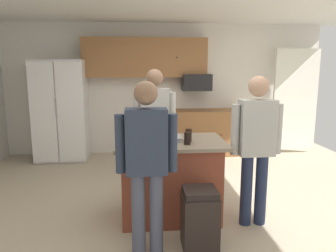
% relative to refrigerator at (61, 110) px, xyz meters
% --- Properties ---
extents(floor, '(7.04, 7.04, 0.00)m').
position_rel_refrigerator_xyz_m(floor, '(2.00, -2.38, -0.94)').
color(floor, '#B7A88E').
rests_on(floor, ground).
extents(back_wall, '(6.40, 0.10, 2.60)m').
position_rel_refrigerator_xyz_m(back_wall, '(2.00, 0.42, 0.36)').
color(back_wall, white).
rests_on(back_wall, ground).
extents(french_door_window_panel, '(0.90, 0.06, 2.00)m').
position_rel_refrigerator_xyz_m(french_door_window_panel, '(4.60, 0.02, 0.16)').
color(french_door_window_panel, white).
rests_on(french_door_window_panel, ground).
extents(cabinet_run_upper, '(2.40, 0.38, 0.75)m').
position_rel_refrigerator_xyz_m(cabinet_run_upper, '(1.60, 0.22, 0.98)').
color(cabinet_run_upper, '#936038').
extents(cabinet_run_lower, '(1.80, 0.63, 0.90)m').
position_rel_refrigerator_xyz_m(cabinet_run_lower, '(2.60, 0.10, -0.49)').
color(cabinet_run_lower, '#936038').
rests_on(cabinet_run_lower, ground).
extents(refrigerator, '(0.95, 0.76, 1.88)m').
position_rel_refrigerator_xyz_m(refrigerator, '(0.00, 0.00, 0.00)').
color(refrigerator, white).
rests_on(refrigerator, ground).
extents(microwave_over_range, '(0.56, 0.40, 0.32)m').
position_rel_refrigerator_xyz_m(microwave_over_range, '(2.60, 0.12, 0.51)').
color(microwave_over_range, black).
extents(kitchen_island, '(1.25, 0.83, 0.93)m').
position_rel_refrigerator_xyz_m(kitchen_island, '(1.81, -2.66, -0.47)').
color(kitchen_island, brown).
rests_on(kitchen_island, ground).
extents(person_guest_by_door, '(0.57, 0.23, 1.74)m').
position_rel_refrigerator_xyz_m(person_guest_by_door, '(1.67, -1.91, 0.07)').
color(person_guest_by_door, '#383842').
rests_on(person_guest_by_door, ground).
extents(person_elder_center, '(0.57, 0.22, 1.65)m').
position_rel_refrigerator_xyz_m(person_elder_center, '(1.52, -3.39, 0.01)').
color(person_elder_center, '#4C5166').
rests_on(person_elder_center, ground).
extents(person_guest_right, '(0.57, 0.22, 1.68)m').
position_rel_refrigerator_xyz_m(person_guest_right, '(2.73, -2.92, 0.03)').
color(person_guest_right, '#232D4C').
rests_on(person_guest_right, ground).
extents(mug_ceramic_white, '(0.12, 0.08, 0.10)m').
position_rel_refrigerator_xyz_m(mug_ceramic_white, '(1.66, -2.92, 0.05)').
color(mug_ceramic_white, white).
rests_on(mug_ceramic_white, kitchen_island).
extents(tumbler_amber, '(0.07, 0.07, 0.15)m').
position_rel_refrigerator_xyz_m(tumbler_amber, '(2.01, -2.74, 0.07)').
color(tumbler_amber, black).
rests_on(tumbler_amber, kitchen_island).
extents(glass_stout_tall, '(0.07, 0.07, 0.14)m').
position_rel_refrigerator_xyz_m(glass_stout_tall, '(1.98, -2.86, 0.06)').
color(glass_stout_tall, black).
rests_on(glass_stout_tall, kitchen_island).
extents(glass_dark_ale, '(0.07, 0.07, 0.16)m').
position_rel_refrigerator_xyz_m(glass_dark_ale, '(1.37, -2.58, 0.07)').
color(glass_dark_ale, black).
rests_on(glass_dark_ale, kitchen_island).
extents(glass_pilsner, '(0.08, 0.08, 0.16)m').
position_rel_refrigerator_xyz_m(glass_pilsner, '(1.43, -2.45, 0.07)').
color(glass_pilsner, black).
rests_on(glass_pilsner, kitchen_island).
extents(serving_tray, '(0.44, 0.30, 0.04)m').
position_rel_refrigerator_xyz_m(serving_tray, '(1.72, -2.61, 0.01)').
color(serving_tray, '#B7B7BC').
rests_on(serving_tray, kitchen_island).
extents(trash_bin, '(0.34, 0.34, 0.61)m').
position_rel_refrigerator_xyz_m(trash_bin, '(2.03, -3.36, -0.64)').
color(trash_bin, black).
rests_on(trash_bin, ground).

